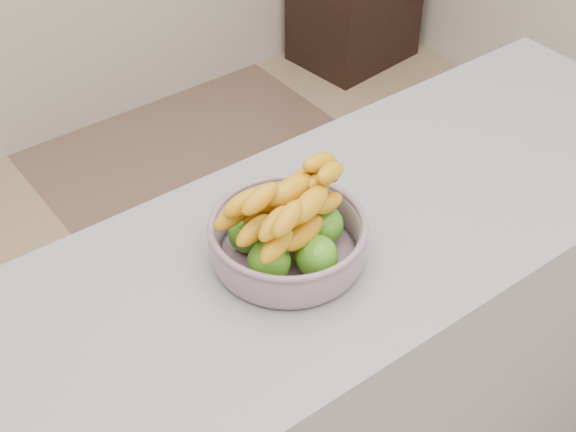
{
  "coord_description": "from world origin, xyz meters",
  "views": [
    {
      "loc": [
        -0.67,
        -0.79,
        1.92
      ],
      "look_at": [
        -0.02,
        0.08,
        1.0
      ],
      "focal_mm": 50.0,
      "sensor_mm": 36.0,
      "label": 1
    }
  ],
  "objects": [
    {
      "name": "counter",
      "position": [
        0.0,
        0.08,
        0.45
      ],
      "size": [
        2.0,
        0.6,
        0.9
      ],
      "primitive_type": "cube",
      "color": "#93949A",
      "rests_on": "ground"
    },
    {
      "name": "fruit_bowl",
      "position": [
        -0.02,
        0.07,
        0.96
      ],
      "size": [
        0.29,
        0.29,
        0.18
      ],
      "rotation": [
        0.0,
        0.0,
        0.13
      ],
      "color": "#9FABBF",
      "rests_on": "counter"
    }
  ]
}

